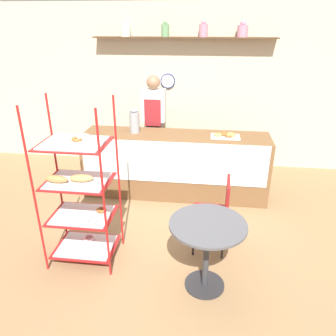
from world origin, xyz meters
The scene contains 9 objects.
ground_plane centered at (0.00, 0.00, 0.00)m, with size 14.00×14.00×0.00m, color olive.
back_wall centered at (0.00, 2.56, 1.37)m, with size 10.00×0.30×2.70m.
display_counter centered at (0.00, 1.30, 0.47)m, with size 2.67×0.63×0.93m.
pastry_rack centered at (-0.82, -0.29, 0.77)m, with size 0.71×0.54×1.75m.
person_worker centered at (-0.40, 1.87, 0.92)m, with size 0.37×0.23×1.67m.
cafe_table centered at (0.50, -0.58, 0.55)m, with size 0.72×0.72×0.73m.
cafe_chair centered at (0.61, 0.02, 0.54)m, with size 0.40×0.40×0.88m.
coffee_carafe centered at (-0.60, 1.34, 1.10)m, with size 0.14×0.14×0.35m.
donut_tray_counter centered at (0.71, 1.30, 0.95)m, with size 0.40×0.25×0.05m.
Camera 1 is at (0.45, -3.10, 2.40)m, focal length 35.00 mm.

